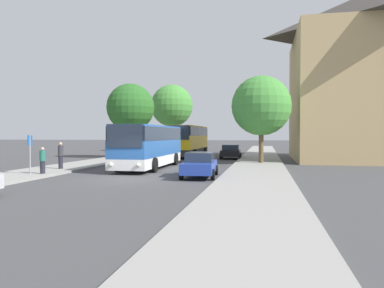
{
  "coord_description": "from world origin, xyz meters",
  "views": [
    {
      "loc": [
        7.52,
        -19.86,
        2.51
      ],
      "look_at": [
        0.95,
        13.74,
        1.66
      ],
      "focal_mm": 35.0,
      "sensor_mm": 36.0,
      "label": 1
    }
  ],
  "objects_px": {
    "bus_middle": "(189,140)",
    "tree_left_far": "(172,106)",
    "tree_left_near": "(130,108)",
    "bus_stop_sign": "(30,149)",
    "pedestrian_waiting_far": "(61,155)",
    "bus_front": "(149,145)",
    "tree_right_near": "(261,106)",
    "pedestrian_waiting_near": "(43,160)",
    "parked_car_right_near": "(200,164)",
    "parked_car_right_far": "(231,151)"
  },
  "relations": [
    {
      "from": "bus_middle",
      "to": "tree_left_far",
      "type": "height_order",
      "value": "tree_left_far"
    },
    {
      "from": "tree_left_near",
      "to": "tree_left_far",
      "type": "distance_m",
      "value": 15.42
    },
    {
      "from": "bus_stop_sign",
      "to": "pedestrian_waiting_far",
      "type": "distance_m",
      "value": 3.58
    },
    {
      "from": "bus_stop_sign",
      "to": "tree_left_far",
      "type": "bearing_deg",
      "value": 89.3
    },
    {
      "from": "bus_middle",
      "to": "tree_left_near",
      "type": "distance_m",
      "value": 7.57
    },
    {
      "from": "bus_stop_sign",
      "to": "tree_left_far",
      "type": "distance_m",
      "value": 33.71
    },
    {
      "from": "bus_front",
      "to": "bus_stop_sign",
      "type": "distance_m",
      "value": 8.57
    },
    {
      "from": "tree_right_near",
      "to": "pedestrian_waiting_far",
      "type": "bearing_deg",
      "value": -148.47
    },
    {
      "from": "bus_front",
      "to": "tree_left_far",
      "type": "xyz_separation_m",
      "value": [
        -4.98,
        26.65,
        5.07
      ]
    },
    {
      "from": "tree_left_far",
      "to": "pedestrian_waiting_near",
      "type": "bearing_deg",
      "value": -89.57
    },
    {
      "from": "pedestrian_waiting_far",
      "to": "parked_car_right_near",
      "type": "bearing_deg",
      "value": -119.92
    },
    {
      "from": "bus_middle",
      "to": "bus_stop_sign",
      "type": "relative_size",
      "value": 4.59
    },
    {
      "from": "pedestrian_waiting_far",
      "to": "tree_right_near",
      "type": "relative_size",
      "value": 0.25
    },
    {
      "from": "bus_middle",
      "to": "tree_left_far",
      "type": "xyz_separation_m",
      "value": [
        -5.02,
        11.91,
        4.92
      ]
    },
    {
      "from": "parked_car_right_near",
      "to": "parked_car_right_far",
      "type": "height_order",
      "value": "parked_car_right_far"
    },
    {
      "from": "pedestrian_waiting_far",
      "to": "tree_left_far",
      "type": "distance_m",
      "value": 30.33
    },
    {
      "from": "parked_car_right_far",
      "to": "pedestrian_waiting_near",
      "type": "bearing_deg",
      "value": 60.19
    },
    {
      "from": "pedestrian_waiting_near",
      "to": "pedestrian_waiting_far",
      "type": "height_order",
      "value": "pedestrian_waiting_far"
    },
    {
      "from": "pedestrian_waiting_far",
      "to": "pedestrian_waiting_near",
      "type": "bearing_deg",
      "value": 173.74
    },
    {
      "from": "bus_front",
      "to": "parked_car_right_near",
      "type": "xyz_separation_m",
      "value": [
        4.74,
        -5.16,
        -0.94
      ]
    },
    {
      "from": "bus_stop_sign",
      "to": "pedestrian_waiting_near",
      "type": "height_order",
      "value": "bus_stop_sign"
    },
    {
      "from": "pedestrian_waiting_near",
      "to": "tree_left_far",
      "type": "distance_m",
      "value": 33.55
    },
    {
      "from": "pedestrian_waiting_near",
      "to": "parked_car_right_near",
      "type": "bearing_deg",
      "value": -14.02
    },
    {
      "from": "parked_car_right_far",
      "to": "bus_front",
      "type": "bearing_deg",
      "value": 65.48
    },
    {
      "from": "bus_middle",
      "to": "parked_car_right_near",
      "type": "height_order",
      "value": "bus_middle"
    },
    {
      "from": "bus_middle",
      "to": "tree_right_near",
      "type": "distance_m",
      "value": 12.9
    },
    {
      "from": "tree_right_near",
      "to": "pedestrian_waiting_near",
      "type": "bearing_deg",
      "value": -138.03
    },
    {
      "from": "parked_car_right_near",
      "to": "parked_car_right_far",
      "type": "relative_size",
      "value": 1.07
    },
    {
      "from": "pedestrian_waiting_near",
      "to": "tree_left_near",
      "type": "relative_size",
      "value": 0.2
    },
    {
      "from": "bus_stop_sign",
      "to": "tree_left_far",
      "type": "xyz_separation_m",
      "value": [
        0.41,
        33.32,
        5.14
      ]
    },
    {
      "from": "bus_middle",
      "to": "tree_left_near",
      "type": "xyz_separation_m",
      "value": [
        -5.72,
        -3.44,
        3.57
      ]
    },
    {
      "from": "parked_car_right_far",
      "to": "tree_left_near",
      "type": "distance_m",
      "value": 11.69
    },
    {
      "from": "tree_left_far",
      "to": "parked_car_right_near",
      "type": "bearing_deg",
      "value": -73.01
    },
    {
      "from": "bus_front",
      "to": "tree_right_near",
      "type": "relative_size",
      "value": 1.42
    },
    {
      "from": "bus_front",
      "to": "parked_car_right_near",
      "type": "height_order",
      "value": "bus_front"
    },
    {
      "from": "parked_car_right_near",
      "to": "bus_stop_sign",
      "type": "height_order",
      "value": "bus_stop_sign"
    },
    {
      "from": "tree_left_near",
      "to": "bus_middle",
      "type": "bearing_deg",
      "value": 30.99
    },
    {
      "from": "tree_left_near",
      "to": "tree_left_far",
      "type": "relative_size",
      "value": 0.81
    },
    {
      "from": "bus_stop_sign",
      "to": "tree_right_near",
      "type": "bearing_deg",
      "value": 41.24
    },
    {
      "from": "bus_middle",
      "to": "pedestrian_waiting_far",
      "type": "bearing_deg",
      "value": -106.6
    },
    {
      "from": "parked_car_right_near",
      "to": "tree_right_near",
      "type": "xyz_separation_m",
      "value": [
        3.45,
        10.4,
        4.19
      ]
    },
    {
      "from": "bus_middle",
      "to": "pedestrian_waiting_near",
      "type": "distance_m",
      "value": 21.68
    },
    {
      "from": "parked_car_right_near",
      "to": "parked_car_right_far",
      "type": "xyz_separation_m",
      "value": [
        0.27,
        17.23,
        0.0
      ]
    },
    {
      "from": "bus_front",
      "to": "bus_stop_sign",
      "type": "bearing_deg",
      "value": -129.32
    },
    {
      "from": "bus_front",
      "to": "parked_car_right_far",
      "type": "relative_size",
      "value": 2.55
    },
    {
      "from": "pedestrian_waiting_near",
      "to": "tree_left_far",
      "type": "xyz_separation_m",
      "value": [
        -0.25,
        33.04,
        5.82
      ]
    },
    {
      "from": "parked_car_right_far",
      "to": "bus_stop_sign",
      "type": "distance_m",
      "value": 21.45
    },
    {
      "from": "tree_left_far",
      "to": "tree_left_near",
      "type": "bearing_deg",
      "value": -92.62
    },
    {
      "from": "parked_car_right_near",
      "to": "tree_left_far",
      "type": "height_order",
      "value": "tree_left_far"
    },
    {
      "from": "parked_car_right_near",
      "to": "tree_left_near",
      "type": "xyz_separation_m",
      "value": [
        -10.42,
        16.47,
        4.66
      ]
    }
  ]
}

